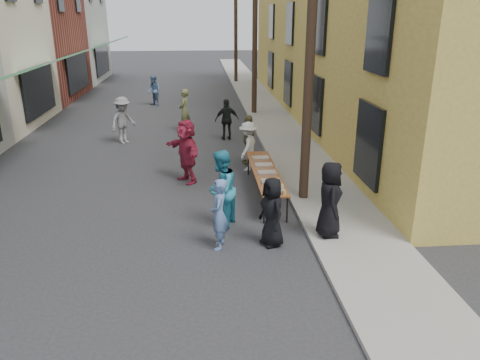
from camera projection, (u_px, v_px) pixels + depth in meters
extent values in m
plane|color=#28282B|center=(136.00, 259.00, 10.02)|extent=(120.00, 120.00, 0.00)
cube|color=gray|center=(267.00, 113.00, 24.49)|extent=(2.20, 60.00, 0.10)
cube|color=maroon|center=(2.00, 31.00, 27.56)|extent=(8.00, 8.00, 8.00)
cube|color=gray|center=(43.00, 20.00, 34.90)|extent=(8.00, 8.00, 9.00)
cube|color=#A7923B|center=(398.00, 13.00, 22.39)|extent=(10.00, 28.00, 10.00)
cylinder|color=#2D2116|center=(311.00, 33.00, 11.68)|extent=(0.26, 0.26, 9.00)
cylinder|color=#2D2116|center=(255.00, 24.00, 22.94)|extent=(0.26, 0.26, 9.00)
cylinder|color=#2D2116|center=(236.00, 20.00, 34.20)|extent=(0.26, 0.26, 9.00)
cube|color=#5F2916|center=(265.00, 172.00, 13.27)|extent=(0.70, 4.00, 0.04)
cylinder|color=black|center=(264.00, 210.00, 11.61)|extent=(0.04, 0.04, 0.71)
cylinder|color=black|center=(287.00, 209.00, 11.66)|extent=(0.04, 0.04, 0.71)
cylinder|color=black|center=(248.00, 164.00, 15.14)|extent=(0.04, 0.04, 0.71)
cylinder|color=black|center=(266.00, 164.00, 15.18)|extent=(0.04, 0.04, 0.71)
cube|color=maroon|center=(275.00, 190.00, 11.70)|extent=(0.50, 0.33, 0.08)
cube|color=#B2B2B7|center=(271.00, 182.00, 12.31)|extent=(0.50, 0.33, 0.08)
cube|color=tan|center=(267.00, 173.00, 12.97)|extent=(0.50, 0.33, 0.08)
cube|color=#B2B2B7|center=(264.00, 165.00, 13.63)|extent=(0.50, 0.33, 0.08)
cube|color=tan|center=(261.00, 158.00, 14.28)|extent=(0.50, 0.33, 0.08)
cylinder|color=#A57F26|center=(268.00, 195.00, 11.40)|extent=(0.07, 0.07, 0.08)
cylinder|color=#A57F26|center=(267.00, 193.00, 11.50)|extent=(0.07, 0.07, 0.08)
cylinder|color=#A57F26|center=(266.00, 192.00, 11.59)|extent=(0.07, 0.07, 0.08)
cylinder|color=tan|center=(284.00, 193.00, 11.48)|extent=(0.08, 0.08, 0.12)
imported|color=black|center=(272.00, 212.00, 10.40)|extent=(0.76, 0.91, 1.60)
imported|color=#5674A7|center=(219.00, 214.00, 10.25)|extent=(0.46, 0.64, 1.62)
imported|color=teal|center=(221.00, 190.00, 11.23)|extent=(1.06, 1.16, 1.94)
imported|color=silver|center=(248.00, 146.00, 15.47)|extent=(0.99, 1.22, 1.64)
imported|color=brown|center=(249.00, 139.00, 16.15)|extent=(0.60, 1.07, 1.72)
imported|color=#9D223C|center=(186.00, 151.00, 14.33)|extent=(1.38, 1.89, 1.97)
imported|color=black|center=(330.00, 199.00, 10.61)|extent=(0.65, 0.92, 1.77)
imported|color=slate|center=(123.00, 120.00, 18.68)|extent=(1.29, 1.38, 1.88)
imported|color=black|center=(227.00, 120.00, 19.23)|extent=(1.05, 0.58, 1.70)
imported|color=#63683C|center=(184.00, 110.00, 20.59)|extent=(0.60, 0.77, 1.87)
imported|color=#51709D|center=(154.00, 91.00, 26.43)|extent=(1.02, 1.05, 1.70)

